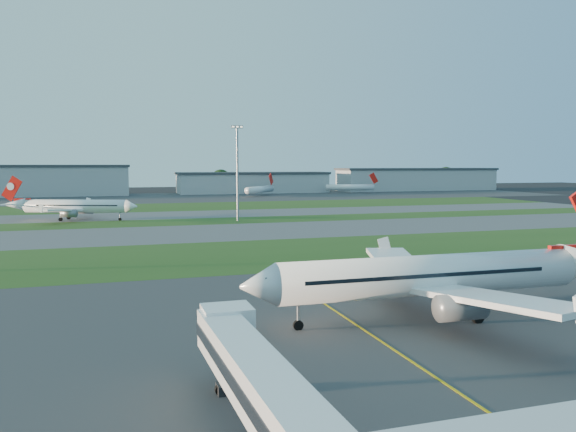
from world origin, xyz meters
name	(u,v)px	position (x,y,z in m)	size (l,w,h in m)	color
ground	(338,357)	(0.00, 0.00, 0.00)	(700.00, 700.00, 0.00)	black
apron_near	(338,357)	(0.00, 0.00, 0.01)	(300.00, 70.00, 0.01)	#333335
grass_strip_a	(221,256)	(0.00, 52.00, 0.01)	(300.00, 34.00, 0.01)	#274A18
taxiway_a	(194,233)	(0.00, 85.00, 0.01)	(300.00, 32.00, 0.01)	#515154
grass_strip_b	(181,222)	(0.00, 110.00, 0.01)	(300.00, 18.00, 0.01)	#274A18
taxiway_b	(173,215)	(0.00, 132.00, 0.01)	(300.00, 26.00, 0.01)	#515154
grass_strip_c	(164,207)	(0.00, 165.00, 0.01)	(300.00, 40.00, 0.01)	#274A18
apron_far	(153,198)	(0.00, 225.00, 0.01)	(400.00, 80.00, 0.01)	#333335
yellow_line	(394,351)	(5.00, 0.00, 0.00)	(0.25, 60.00, 0.02)	gold
jet_bridge	(271,400)	(-9.81, -15.24, 4.01)	(4.20, 26.90, 6.20)	silver
airliner_parked	(433,276)	(13.33, 7.67, 4.32)	(39.43, 33.47, 12.31)	white
airliner_taxiing	(75,207)	(-27.36, 123.47, 3.85)	(33.58, 28.43, 10.97)	white
mini_jet_near	(260,189)	(50.76, 223.51, 3.28)	(19.89, 22.88, 9.48)	white
mini_jet_far	(350,187)	(103.56, 235.20, 3.28)	(28.51, 7.21, 9.48)	white
light_mast_centre	(237,167)	(15.00, 108.00, 14.81)	(3.20, 0.70, 25.80)	gray
hangar_west	(54,180)	(-45.00, 255.00, 7.64)	(71.40, 23.00, 15.20)	#989A9F
hangar_east	(253,182)	(55.00, 255.00, 5.64)	(81.60, 23.00, 11.20)	#989A9F
hangar_far_east	(417,179)	(155.00, 255.00, 6.64)	(96.90, 23.00, 13.20)	#989A9F
tree_mid_west	(108,183)	(-20.00, 266.00, 5.84)	(9.90, 9.90, 10.80)	black
tree_mid_east	(221,180)	(40.00, 269.00, 6.81)	(11.55, 11.55, 12.60)	black
tree_east	(347,180)	(115.00, 267.00, 6.16)	(10.45, 10.45, 11.40)	black
tree_far_east	(446,177)	(185.00, 271.00, 7.46)	(12.65, 12.65, 13.80)	black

